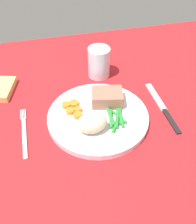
{
  "coord_description": "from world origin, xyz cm",
  "views": [
    {
      "loc": [
        -8.56,
        -47.85,
        49.6
      ],
      "look_at": [
        2.66,
        -2.59,
        4.6
      ],
      "focal_mm": 40.71,
      "sensor_mm": 36.0,
      "label": 1
    }
  ],
  "objects_px": {
    "meat_portion": "(107,97)",
    "knife": "(163,108)",
    "water_glass": "(99,64)",
    "dinner_plate": "(98,117)",
    "fork": "(24,132)"
  },
  "relations": [
    {
      "from": "meat_portion",
      "to": "knife",
      "type": "relative_size",
      "value": 0.4
    },
    {
      "from": "knife",
      "to": "water_glass",
      "type": "relative_size",
      "value": 2.19
    },
    {
      "from": "dinner_plate",
      "to": "meat_portion",
      "type": "bearing_deg",
      "value": 49.4
    },
    {
      "from": "meat_portion",
      "to": "knife",
      "type": "xyz_separation_m",
      "value": [
        0.15,
        -0.04,
        -0.03
      ]
    },
    {
      "from": "meat_portion",
      "to": "knife",
      "type": "bearing_deg",
      "value": -16.69
    },
    {
      "from": "knife",
      "to": "meat_portion",
      "type": "bearing_deg",
      "value": 162.26
    },
    {
      "from": "meat_portion",
      "to": "water_glass",
      "type": "distance_m",
      "value": 0.15
    },
    {
      "from": "meat_portion",
      "to": "fork",
      "type": "bearing_deg",
      "value": -168.98
    },
    {
      "from": "knife",
      "to": "water_glass",
      "type": "bearing_deg",
      "value": 123.15
    },
    {
      "from": "fork",
      "to": "water_glass",
      "type": "relative_size",
      "value": 1.78
    },
    {
      "from": "fork",
      "to": "water_glass",
      "type": "height_order",
      "value": "water_glass"
    },
    {
      "from": "dinner_plate",
      "to": "fork",
      "type": "relative_size",
      "value": 1.58
    },
    {
      "from": "knife",
      "to": "fork",
      "type": "bearing_deg",
      "value": 178.91
    },
    {
      "from": "dinner_plate",
      "to": "knife",
      "type": "distance_m",
      "value": 0.18
    },
    {
      "from": "meat_portion",
      "to": "knife",
      "type": "distance_m",
      "value": 0.16
    }
  ]
}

